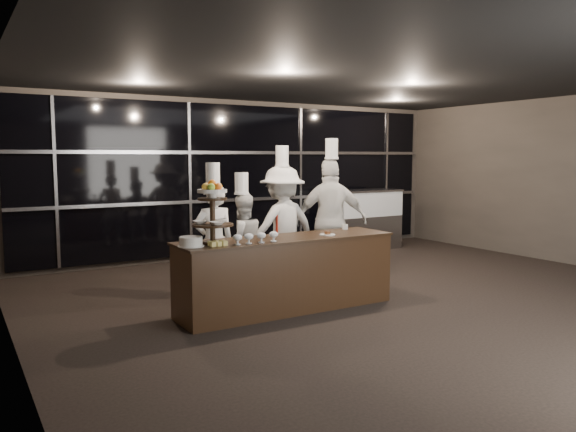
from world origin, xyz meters
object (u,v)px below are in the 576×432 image
chef_b (242,242)px  chef_d (331,220)px  display_stand (212,208)px  chef_a (214,239)px  display_case (364,216)px  buffet_counter (287,273)px  layer_cake (191,242)px  chef_c (282,226)px

chef_b → chef_d: (1.41, -0.20, 0.24)m
display_stand → chef_a: 1.24m
display_case → chef_a: bearing=-153.7°
chef_a → chef_b: (0.49, 0.12, -0.08)m
chef_d → buffet_counter: bearing=-145.2°
layer_cake → display_stand: bearing=9.8°
display_stand → chef_d: (2.35, 0.94, -0.38)m
layer_cake → chef_c: chef_c is taller
display_stand → chef_d: 2.56m
buffet_counter → chef_c: (0.62, 1.16, 0.44)m
chef_a → display_stand: bearing=-114.2°
buffet_counter → layer_cake: bearing=-177.8°
display_case → chef_b: 4.33m
chef_d → chef_a: bearing=177.4°
layer_cake → buffet_counter: bearing=2.2°
layer_cake → chef_b: 1.73m
display_case → chef_d: size_ratio=0.71×
display_case → chef_c: 3.75m
buffet_counter → layer_cake: 1.39m
buffet_counter → chef_a: chef_a is taller
chef_a → chef_d: 1.90m
layer_cake → display_case: (5.07, 3.21, -0.29)m
chef_a → chef_c: size_ratio=0.89×
chef_a → chef_d: (1.89, -0.09, 0.15)m
buffet_counter → layer_cake: layer_cake is taller
chef_c → chef_b: bearing=-178.5°
display_case → chef_b: chef_b is taller
display_case → layer_cake: bearing=-147.7°
layer_cake → display_case: 6.01m
display_stand → chef_b: (0.95, 1.14, -0.62)m
layer_cake → chef_b: size_ratio=0.18×
display_case → chef_c: (-3.16, -2.00, 0.21)m
buffet_counter → chef_d: 1.72m
chef_d → chef_c: bearing=163.2°
layer_cake → chef_c: (1.91, 1.21, -0.07)m
chef_d → layer_cake: bearing=-159.5°
buffet_counter → display_stand: bearing=-180.0°
chef_a → display_case: bearing=26.3°
buffet_counter → display_case: (3.78, 3.16, 0.22)m
chef_c → display_case: bearing=32.3°
display_stand → layer_cake: bearing=-170.2°
display_stand → chef_a: bearing=65.8°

